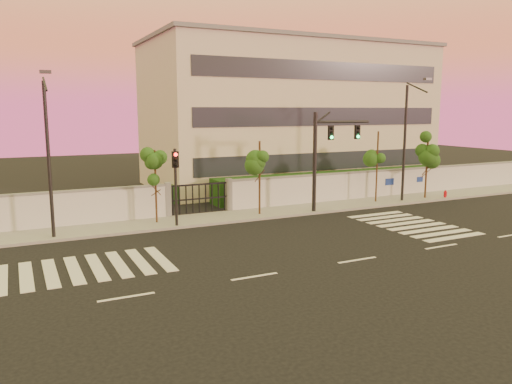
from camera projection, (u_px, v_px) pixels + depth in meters
ground at (357, 260)px, 21.82m from camera, size 120.00×120.00×0.00m
sidewalk at (253, 214)px, 31.12m from camera, size 60.00×3.00×0.15m
perimeter_wall at (245, 195)px, 32.33m from camera, size 60.00×0.36×2.20m
hedge_row at (242, 191)px, 35.26m from camera, size 41.00×4.25×1.80m
institutional_building at (288, 114)px, 44.22m from camera, size 24.40×12.40×12.25m
road_markings at (284, 244)px, 24.47m from camera, size 57.00×7.62×0.02m
street_tree_c at (155, 170)px, 28.07m from camera, size 1.37×1.09×4.27m
street_tree_d at (260, 161)px, 30.38m from camera, size 1.54×1.22×4.65m
street_tree_e at (378, 151)px, 34.51m from camera, size 1.41×1.12×5.05m
street_tree_f at (428, 150)px, 36.05m from camera, size 1.64×1.31×4.93m
traffic_signal_main at (326, 150)px, 31.42m from camera, size 4.03×0.62×6.37m
traffic_signal_secondary at (176, 178)px, 27.32m from camera, size 0.34×0.34×4.42m
streetlight_west at (48, 152)px, 24.43m from camera, size 0.49×1.99×8.27m
streetlight_east at (407, 137)px, 34.64m from camera, size 0.51×2.06×8.58m
fire_hydrant at (445, 195)px, 36.70m from camera, size 0.27×0.25×0.68m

